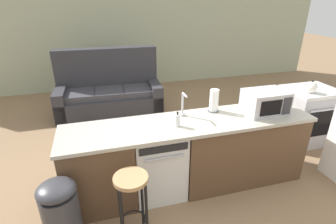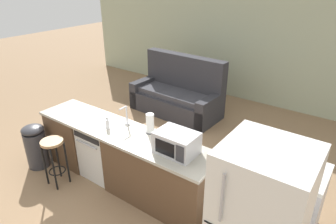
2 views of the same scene
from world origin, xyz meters
The scene contains 13 objects.
ground_plane centered at (0.00, 0.00, 0.00)m, with size 24.00×24.00×0.00m, color #896B4C.
wall_back centered at (0.30, 4.20, 1.30)m, with size 10.00×0.06×2.60m.
kitchen_counter centered at (0.24, 0.00, 0.42)m, with size 2.94×0.66×0.90m.
dishwasher centered at (-0.25, 0.00, 0.42)m, with size 0.58×0.61×0.84m.
stove_range centered at (2.35, 0.55, 0.45)m, with size 0.76×0.68×0.90m.
microwave centered at (1.11, 0.00, 1.04)m, with size 0.50×0.37×0.28m.
sink_faucet centered at (0.11, 0.17, 1.03)m, with size 0.07×0.18×0.30m.
paper_towel_roll centered at (0.52, 0.20, 1.04)m, with size 0.14×0.14×0.28m.
soap_bottle centered at (-0.03, -0.07, 0.97)m, with size 0.06×0.06×0.18m.
kettle centered at (2.18, 0.42, 0.99)m, with size 0.21×0.17×0.19m.
bar_stool centered at (-0.64, -0.60, 0.54)m, with size 0.32×0.32×0.74m.
trash_bin centered at (-1.29, -0.51, 0.38)m, with size 0.35×0.35×0.74m.
couch centered at (-0.62, 2.59, 0.39)m, with size 2.04×0.98×1.27m.
Camera 2 is at (2.86, -2.58, 2.93)m, focal length 32.00 mm.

